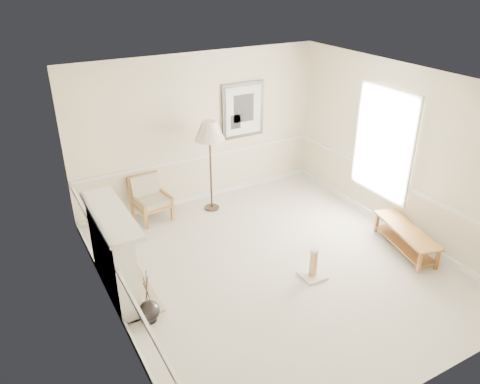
{
  "coord_description": "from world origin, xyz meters",
  "views": [
    {
      "loc": [
        -3.47,
        -5.06,
        4.36
      ],
      "look_at": [
        -0.25,
        0.7,
        1.07
      ],
      "focal_mm": 35.0,
      "sensor_mm": 36.0,
      "label": 1
    }
  ],
  "objects_px": {
    "armchair": "(149,196)",
    "scratching_post": "(313,268)",
    "bench": "(406,236)",
    "floor_vase": "(149,311)",
    "floor_lamp": "(210,133)"
  },
  "relations": [
    {
      "from": "floor_lamp",
      "to": "bench",
      "type": "bearing_deg",
      "value": -52.82
    },
    {
      "from": "armchair",
      "to": "scratching_post",
      "type": "height_order",
      "value": "armchair"
    },
    {
      "from": "floor_vase",
      "to": "bench",
      "type": "relative_size",
      "value": 0.58
    },
    {
      "from": "floor_lamp",
      "to": "scratching_post",
      "type": "height_order",
      "value": "floor_lamp"
    },
    {
      "from": "armchair",
      "to": "bench",
      "type": "relative_size",
      "value": 0.56
    },
    {
      "from": "floor_vase",
      "to": "bench",
      "type": "bearing_deg",
      "value": -5.62
    },
    {
      "from": "armchair",
      "to": "bench",
      "type": "height_order",
      "value": "armchair"
    },
    {
      "from": "floor_vase",
      "to": "floor_lamp",
      "type": "xyz_separation_m",
      "value": [
        2.13,
        2.44,
        1.39
      ]
    },
    {
      "from": "floor_vase",
      "to": "bench",
      "type": "height_order",
      "value": "floor_vase"
    },
    {
      "from": "bench",
      "to": "armchair",
      "type": "bearing_deg",
      "value": 136.71
    },
    {
      "from": "armchair",
      "to": "scratching_post",
      "type": "distance_m",
      "value": 3.38
    },
    {
      "from": "floor_vase",
      "to": "bench",
      "type": "distance_m",
      "value": 4.32
    },
    {
      "from": "armchair",
      "to": "bench",
      "type": "xyz_separation_m",
      "value": [
        3.32,
        -3.13,
        -0.17
      ]
    },
    {
      "from": "armchair",
      "to": "bench",
      "type": "distance_m",
      "value": 4.57
    },
    {
      "from": "floor_vase",
      "to": "scratching_post",
      "type": "height_order",
      "value": "floor_vase"
    }
  ]
}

